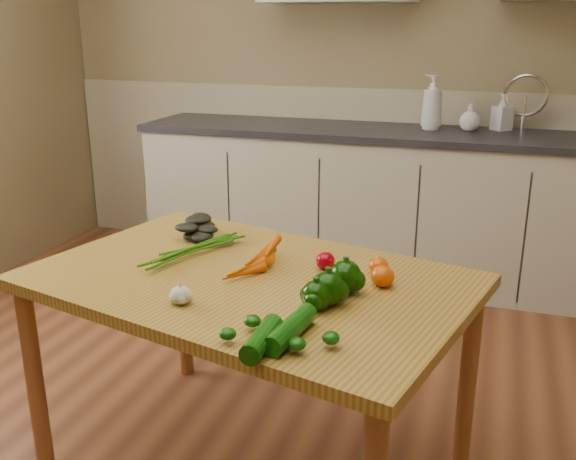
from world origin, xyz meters
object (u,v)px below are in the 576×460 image
at_px(pepper_a, 328,288).
at_px(tomato_c, 383,276).
at_px(carrot_bunch, 237,255).
at_px(table, 249,299).
at_px(soap_bottle_b, 502,112).
at_px(garlic_bulb, 181,295).
at_px(zucchini_a, 291,329).
at_px(tomato_a, 325,261).
at_px(pepper_b, 345,277).
at_px(pepper_c, 316,296).
at_px(soap_bottle_a, 432,102).
at_px(soap_bottle_c, 470,117).
at_px(leafy_greens, 199,224).
at_px(tomato_b, 378,266).
at_px(zucchini_b, 262,339).

relative_size(pepper_a, tomato_c, 1.35).
bearing_deg(carrot_bunch, table, -35.87).
bearing_deg(carrot_bunch, soap_bottle_b, 82.57).
height_order(carrot_bunch, garlic_bulb, carrot_bunch).
bearing_deg(table, zucchini_a, -40.81).
xyz_separation_m(pepper_a, tomato_a, (-0.08, 0.26, -0.02)).
bearing_deg(tomato_a, zucchini_a, -85.08).
relative_size(garlic_bulb, pepper_b, 0.63).
xyz_separation_m(garlic_bulb, pepper_c, (0.38, 0.08, 0.02)).
bearing_deg(pepper_a, soap_bottle_a, 89.01).
bearing_deg(tomato_a, garlic_bulb, -129.45).
distance_m(soap_bottle_c, carrot_bunch, 2.07).
distance_m(leafy_greens, tomato_a, 0.56).
height_order(carrot_bunch, tomato_c, carrot_bunch).
bearing_deg(pepper_b, soap_bottle_b, 79.57).
bearing_deg(soap_bottle_b, pepper_c, 126.71).
height_order(tomato_b, zucchini_b, tomato_b).
bearing_deg(tomato_b, tomato_a, -179.12).
relative_size(soap_bottle_a, soap_bottle_c, 2.03).
xyz_separation_m(soap_bottle_b, pepper_b, (-0.40, -2.16, -0.23)).
height_order(leafy_greens, tomato_b, leafy_greens).
relative_size(tomato_a, zucchini_b, 0.35).
distance_m(tomato_b, zucchini_b, 0.60).
xyz_separation_m(carrot_bunch, tomato_a, (0.29, 0.05, -0.00)).
relative_size(soap_bottle_a, tomato_c, 4.29).
relative_size(soap_bottle_c, garlic_bulb, 2.46).
xyz_separation_m(tomato_b, zucchini_b, (-0.18, -0.57, -0.00)).
bearing_deg(soap_bottle_a, tomato_a, 22.65).
bearing_deg(soap_bottle_a, pepper_b, 25.84).
height_order(table, zucchini_a, zucchini_a).
bearing_deg(pepper_b, garlic_bulb, -152.29).
distance_m(soap_bottle_b, zucchini_a, 2.54).
bearing_deg(leafy_greens, pepper_c, -39.08).
bearing_deg(garlic_bulb, table, 68.06).
relative_size(table, zucchini_b, 8.46).
xyz_separation_m(table, tomato_a, (0.22, 0.13, 0.11)).
xyz_separation_m(table, zucchini_b, (0.21, -0.43, 0.11)).
xyz_separation_m(tomato_a, zucchini_b, (-0.01, -0.57, -0.00)).
height_order(table, carrot_bunch, carrot_bunch).
bearing_deg(pepper_a, leafy_greens, 144.78).
bearing_deg(soap_bottle_a, zucchini_b, 23.25).
height_order(carrot_bunch, tomato_a, carrot_bunch).
bearing_deg(tomato_c, table, -173.56).
bearing_deg(soap_bottle_a, soap_bottle_c, 120.01).
bearing_deg(tomato_b, leafy_greens, 166.68).
bearing_deg(pepper_b, tomato_c, 40.09).
height_order(tomato_a, tomato_c, tomato_c).
xyz_separation_m(soap_bottle_b, garlic_bulb, (-0.82, -2.38, -0.25)).
bearing_deg(soap_bottle_b, tomato_a, 123.55).
bearing_deg(tomato_b, pepper_c, -110.63).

